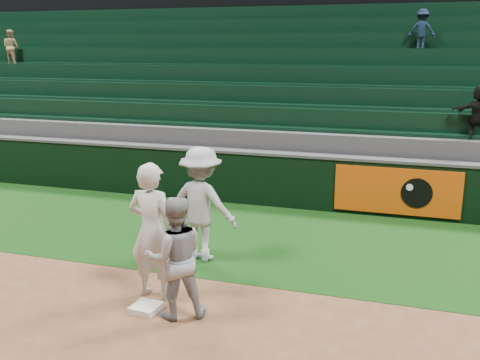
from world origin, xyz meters
name	(u,v)px	position (x,y,z in m)	size (l,w,h in m)	color
ground	(169,303)	(0.00, 0.00, 0.00)	(70.00, 70.00, 0.00)	brown
foul_grass	(233,234)	(0.00, 3.00, 0.00)	(36.00, 4.20, 0.01)	#0D330C
first_base	(146,308)	(-0.21, -0.30, 0.04)	(0.37, 0.37, 0.08)	white
first_baseman	(152,231)	(-0.29, 0.14, 1.01)	(0.74, 0.48, 2.02)	silver
baserunner	(175,258)	(0.26, -0.29, 0.84)	(0.82, 0.64, 1.69)	#94979D
base_coach	(201,204)	(-0.14, 1.68, 0.99)	(1.27, 0.73, 1.97)	#A6A8B4
field_wall	(263,178)	(0.03, 5.20, 0.63)	(36.00, 0.45, 1.25)	black
stadium_seating	(296,113)	(0.00, 8.97, 1.70)	(36.00, 5.95, 4.85)	#38383A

